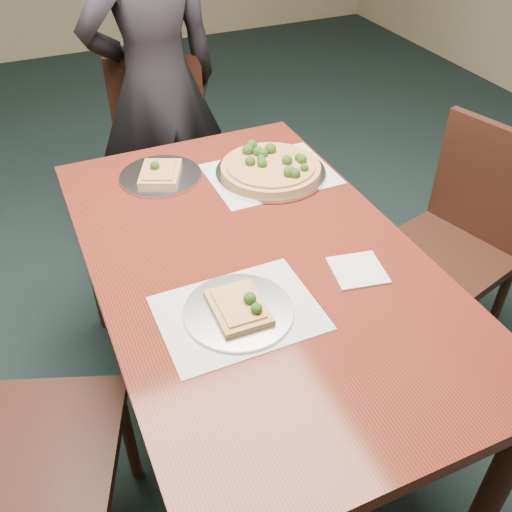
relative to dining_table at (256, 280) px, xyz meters
name	(u,v)px	position (x,y,z in m)	size (l,w,h in m)	color
ground	(240,384)	(0.00, 0.15, -0.66)	(8.00, 8.00, 0.00)	black
dining_table	(256,280)	(0.00, 0.00, 0.00)	(0.90, 1.50, 0.75)	#511810
chair_far	(160,152)	(0.03, 1.14, -0.14)	(0.53, 0.53, 0.91)	black
chair_left	(0,433)	(-0.76, -0.13, -0.14)	(0.54, 0.54, 0.91)	black
chair_right	(460,235)	(0.86, 0.08, -0.14)	(0.52, 0.52, 0.91)	black
diner	(156,86)	(0.04, 1.14, 0.16)	(0.60, 0.39, 1.64)	black
placemat_main	(271,174)	(0.23, 0.39, 0.09)	(0.42, 0.32, 0.00)	white
placemat_near	(239,313)	(-0.13, -0.19, 0.09)	(0.40, 0.30, 0.00)	white
pizza_pan	(271,168)	(0.23, 0.40, 0.12)	(0.38, 0.38, 0.07)	silver
slice_plate_near	(239,309)	(-0.13, -0.19, 0.11)	(0.28, 0.28, 0.06)	silver
slice_plate_far	(160,174)	(-0.13, 0.53, 0.10)	(0.28, 0.28, 0.06)	silver
napkin	(358,270)	(0.23, -0.17, 0.09)	(0.14, 0.14, 0.01)	white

